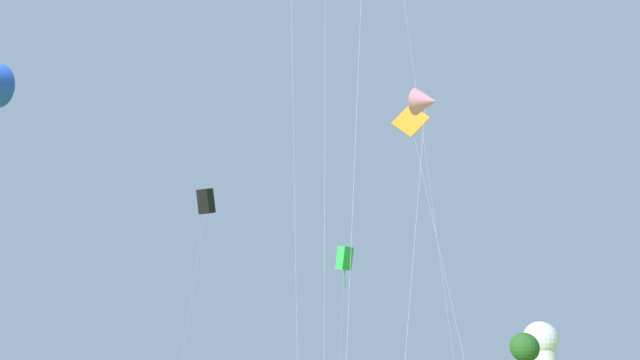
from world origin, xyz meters
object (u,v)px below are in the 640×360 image
observatory_dome (542,348)px  kite_green_box (345,258)px  tree_distant_left (525,348)px  kite_pink_delta (426,102)px  kite_orange_diamond (411,123)px  kite_black_box (206,201)px

observatory_dome → kite_green_box: bearing=-134.7°
kite_green_box → observatory_dome: (43.86, 44.39, -7.48)m
observatory_dome → tree_distant_left: (-12.18, -18.72, -0.70)m
kite_pink_delta → kite_orange_diamond: kite_orange_diamond is taller
kite_black_box → kite_orange_diamond: (13.46, -15.51, 1.30)m
kite_pink_delta → observatory_dome: size_ratio=1.42×
kite_green_box → tree_distant_left: size_ratio=1.97×
kite_orange_diamond → observatory_dome: (44.58, 74.33, -10.65)m
kite_pink_delta → observatory_dome: (46.01, 81.86, -8.52)m
kite_black_box → tree_distant_left: size_ratio=2.19×
kite_green_box → kite_orange_diamond: bearing=-91.4°
kite_green_box → kite_pink_delta: bearing=-93.3°
observatory_dome → kite_pink_delta: bearing=-119.3°
kite_pink_delta → kite_black_box: bearing=117.6°
kite_orange_diamond → kite_green_box: bearing=88.6°
observatory_dome → kite_black_box: bearing=-134.6°
kite_pink_delta → kite_green_box: 37.54m
kite_black_box → observatory_dome: (58.03, 58.82, -9.35)m
observatory_dome → tree_distant_left: size_ratio=1.43×
kite_black_box → observatory_dome: size_ratio=1.53×
kite_black_box → kite_green_box: size_ratio=1.11×
kite_pink_delta → kite_orange_diamond: bearing=79.3°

